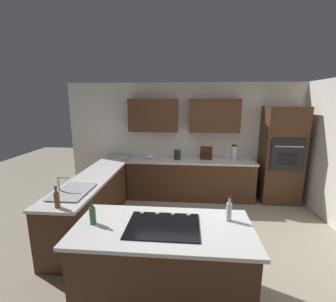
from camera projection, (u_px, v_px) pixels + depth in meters
ground_plane at (197, 241)px, 3.68m from camera, size 14.00×14.00×0.00m
wall_back at (192, 134)px, 5.36m from camera, size 6.00×0.44×2.60m
lower_cabinets_back at (190, 180)px, 5.27m from camera, size 2.80×0.60×0.86m
countertop_back at (190, 161)px, 5.17m from camera, size 2.84×0.64×0.04m
lower_cabinets_side at (98, 198)px, 4.27m from camera, size 0.60×2.90×0.86m
countertop_side at (96, 175)px, 4.18m from camera, size 0.64×2.94×0.04m
island_base at (163, 265)px, 2.53m from camera, size 1.82×0.82×0.86m
island_top at (163, 228)px, 2.43m from camera, size 1.90×0.90×0.04m
wall_oven at (281, 155)px, 4.97m from camera, size 0.80×0.66×2.08m
sink_unit at (72, 191)px, 3.33m from camera, size 0.46×0.70×0.23m
cooktop at (163, 225)px, 2.43m from camera, size 0.76×0.56×0.03m
blender at (234, 154)px, 5.08m from camera, size 0.15×0.15×0.35m
mixing_bowl at (149, 156)px, 5.26m from camera, size 0.19×0.19×0.10m
spice_rack at (206, 153)px, 5.19m from camera, size 0.26×0.11×0.29m
kettle at (177, 155)px, 5.20m from camera, size 0.15×0.15×0.21m
dish_soap_bottle at (57, 199)px, 2.84m from camera, size 0.07×0.07×0.28m
oil_bottle at (93, 215)px, 2.47m from camera, size 0.07×0.07×0.27m
second_bottle at (229, 211)px, 2.53m from camera, size 0.06×0.06×0.29m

